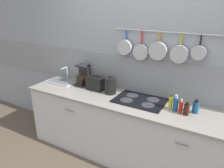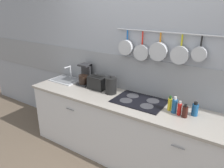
{
  "view_description": "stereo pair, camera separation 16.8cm",
  "coord_description": "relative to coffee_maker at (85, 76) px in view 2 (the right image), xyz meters",
  "views": [
    {
      "loc": [
        1.05,
        -2.26,
        2.06
      ],
      "look_at": [
        -0.26,
        0.0,
        1.07
      ],
      "focal_mm": 35.0,
      "sensor_mm": 36.0,
      "label": 1
    },
    {
      "loc": [
        1.19,
        -2.18,
        2.06
      ],
      "look_at": [
        -0.26,
        0.0,
        1.07
      ],
      "focal_mm": 35.0,
      "sensor_mm": 36.0,
      "label": 2
    }
  ],
  "objects": [
    {
      "name": "coffee_maker",
      "position": [
        0.0,
        0.0,
        0.0
      ],
      "size": [
        0.18,
        0.2,
        0.31
      ],
      "color": "#262628",
      "rests_on": "countertop"
    },
    {
      "name": "bottle_olive_oil",
      "position": [
        1.55,
        -0.19,
        -0.06
      ],
      "size": [
        0.06,
        0.06,
        0.15
      ],
      "color": "#33140F",
      "rests_on": "countertop"
    },
    {
      "name": "bottle_cooking_wine",
      "position": [
        1.42,
        -0.15,
        -0.04
      ],
      "size": [
        0.06,
        0.06,
        0.2
      ],
      "color": "navy",
      "rests_on": "countertop"
    },
    {
      "name": "countertop",
      "position": [
        0.86,
        -0.18,
        -0.15
      ],
      "size": [
        2.98,
        0.63,
        0.03
      ],
      "color": "#A59E93",
      "rests_on": "cabinet_base"
    },
    {
      "name": "wall_back",
      "position": [
        0.86,
        0.17,
        0.26
      ],
      "size": [
        7.2,
        0.15,
        2.6
      ],
      "color": "#999EA8",
      "rests_on": "ground_plane"
    },
    {
      "name": "ground_plane",
      "position": [
        0.86,
        -0.18,
        -1.01
      ],
      "size": [
        12.0,
        12.0,
        0.0
      ],
      "primitive_type": "plane",
      "color": "brown"
    },
    {
      "name": "kettle",
      "position": [
        0.52,
        -0.08,
        -0.02
      ],
      "size": [
        0.16,
        0.16,
        0.25
      ],
      "color": "black",
      "rests_on": "countertop"
    },
    {
      "name": "bottle_hot_sauce",
      "position": [
        1.63,
        -0.09,
        -0.06
      ],
      "size": [
        0.07,
        0.07,
        0.16
      ],
      "color": "navy",
      "rests_on": "countertop"
    },
    {
      "name": "bottle_dish_soap",
      "position": [
        1.48,
        -0.17,
        -0.05
      ],
      "size": [
        0.04,
        0.04,
        0.17
      ],
      "color": "red",
      "rests_on": "countertop"
    },
    {
      "name": "cooktop",
      "position": [
        0.96,
        -0.11,
        -0.12
      ],
      "size": [
        0.63,
        0.44,
        0.01
      ],
      "color": "black",
      "rests_on": "countertop"
    },
    {
      "name": "cabinet_base",
      "position": [
        0.86,
        -0.18,
        -0.59
      ],
      "size": [
        2.94,
        0.6,
        0.85
      ],
      "color": "silver",
      "rests_on": "ground_plane"
    },
    {
      "name": "bottle_sesame_oil",
      "position": [
        1.35,
        -0.12,
        -0.05
      ],
      "size": [
        0.05,
        0.05,
        0.18
      ],
      "color": "yellow",
      "rests_on": "countertop"
    },
    {
      "name": "sink_basin",
      "position": [
        -0.37,
        -0.05,
        -0.11
      ],
      "size": [
        0.45,
        0.33,
        0.21
      ],
      "color": "#B7BABF",
      "rests_on": "countertop"
    },
    {
      "name": "toaster",
      "position": [
        0.27,
        -0.05,
        -0.03
      ],
      "size": [
        0.26,
        0.17,
        0.19
      ],
      "color": "black",
      "rests_on": "countertop"
    }
  ]
}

